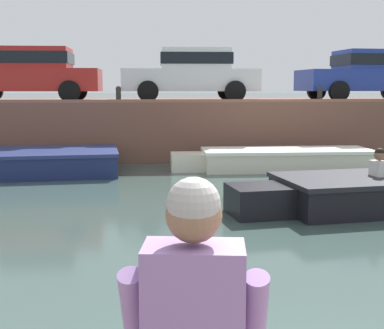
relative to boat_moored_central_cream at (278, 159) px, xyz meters
The scene contains 9 objects.
ground_plane 5.22m from the boat_moored_central_cream, 118.12° to the right, with size 400.00×400.00×0.00m, color #384C47.
far_quay_wall 5.23m from the boat_moored_central_cream, 118.18° to the left, with size 60.00×6.00×1.67m, color brown.
far_wall_coping 3.32m from the boat_moored_central_cream, 145.24° to the left, with size 60.00×0.24×0.08m, color #925F4C.
boat_moored_central_cream is the anchor object (origin of this frame).
car_left_inner_red 7.55m from the boat_moored_central_cream, 155.86° to the left, with size 4.15×1.99×1.54m.
car_centre_white 4.16m from the boat_moored_central_cream, 122.55° to the left, with size 4.08×2.12×1.54m.
car_right_inner_blue 5.21m from the boat_moored_central_cream, 38.93° to the left, with size 4.22×2.03×1.54m.
mooring_bollard_mid 4.74m from the boat_moored_central_cream, 155.62° to the left, with size 0.15×0.15×0.45m.
mooring_bollard_east 2.99m from the boat_moored_central_cream, 47.20° to the left, with size 0.15×0.15×0.45m.
Camera 1 is at (-1.25, -2.36, 2.07)m, focal length 50.00 mm.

